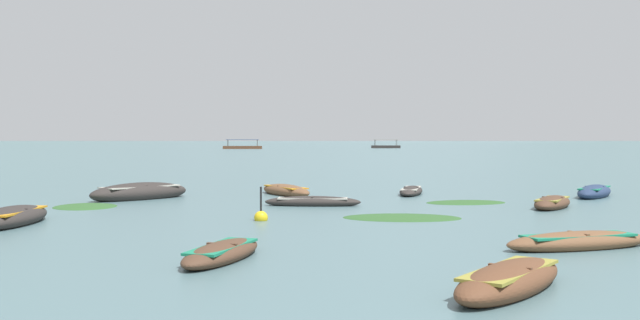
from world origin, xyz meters
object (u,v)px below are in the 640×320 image
rowboat_1 (11,218)px  rowboat_9 (594,192)px  rowboat_11 (411,191)px  ferry_0 (243,147)px  rowboat_4 (286,191)px  rowboat_0 (578,242)px  rowboat_5 (510,280)px  rowboat_6 (313,202)px  rowboat_7 (222,253)px  ferry_1 (386,146)px  rowboat_8 (552,203)px  rowboat_2 (140,193)px  mooring_buoy (261,217)px

rowboat_1 → rowboat_9: size_ratio=1.01×
rowboat_11 → ferry_0: (-26.59, 144.17, 0.31)m
rowboat_4 → rowboat_0: bearing=-63.0°
rowboat_0 → rowboat_5: (-2.56, -4.39, 0.03)m
rowboat_5 → rowboat_0: bearing=59.7°
rowboat_1 → ferry_0: size_ratio=0.41×
rowboat_5 → rowboat_6: 14.54m
rowboat_5 → rowboat_9: rowboat_9 is taller
rowboat_7 → ferry_1: 177.52m
rowboat_8 → ferry_1: (5.89, 166.01, 0.28)m
rowboat_4 → rowboat_11: rowboat_4 is taller
rowboat_2 → rowboat_5: rowboat_2 is taller
rowboat_4 → rowboat_5: rowboat_4 is taller
rowboat_7 → mooring_buoy: size_ratio=2.88×
rowboat_7 → rowboat_8: (9.79, 10.82, 0.02)m
rowboat_2 → rowboat_9: (18.52, 1.54, -0.06)m
rowboat_0 → rowboat_6: size_ratio=1.06×
rowboat_1 → rowboat_11: (12.33, 11.16, -0.06)m
rowboat_4 → ferry_1: bearing=84.5°
rowboat_9 → mooring_buoy: size_ratio=3.55×
rowboat_11 → mooring_buoy: bearing=-118.5°
rowboat_5 → rowboat_7: 5.69m
rowboat_2 → rowboat_7: bearing=-68.4°
rowboat_7 → ferry_1: ferry_1 is taller
rowboat_11 → mooring_buoy: size_ratio=3.38×
rowboat_5 → mooring_buoy: (-4.92, 9.44, -0.07)m
rowboat_1 → rowboat_4: (6.91, 10.65, -0.02)m
rowboat_1 → rowboat_9: (19.78, 9.98, -0.00)m
rowboat_0 → rowboat_7: (-7.54, -1.62, -0.01)m
rowboat_1 → rowboat_5: (11.79, -8.33, -0.02)m
ferry_1 → rowboat_7: bearing=-95.1°
rowboat_0 → rowboat_7: 7.71m
rowboat_1 → rowboat_7: size_ratio=1.24×
rowboat_2 → rowboat_6: rowboat_2 is taller
rowboat_1 → rowboat_7: bearing=-39.2°
rowboat_8 → ferry_0: ferry_0 is taller
rowboat_8 → rowboat_9: bearing=56.1°
rowboat_0 → rowboat_2: 18.03m
rowboat_7 → ferry_0: bearing=97.5°
rowboat_6 → rowboat_7: (-1.42, -11.34, -0.00)m
mooring_buoy → rowboat_0: bearing=-34.0°
rowboat_7 → rowboat_0: bearing=12.2°
rowboat_6 → ferry_0: (-22.50, 149.56, 0.31)m
rowboat_1 → ferry_0: ferry_0 is taller
rowboat_2 → ferry_1: size_ratio=0.55×
rowboat_5 → rowboat_6: (-3.56, 14.10, -0.04)m
rowboat_0 → rowboat_4: rowboat_4 is taller
rowboat_11 → rowboat_6: bearing=-127.2°
rowboat_0 → rowboat_4: (-7.44, 14.59, 0.03)m
ferry_0 → ferry_1: (36.75, 15.93, 0.00)m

